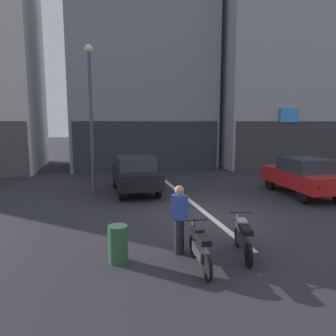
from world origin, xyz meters
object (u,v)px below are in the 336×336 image
car_white_down_street (174,153)px  motorcycle_black_row_leftmost (200,247)px  car_red_parked_kerbside (303,175)px  street_lamp (91,104)px  motorcycle_silver_row_left_mid (243,237)px  car_black_crossing_near (135,173)px  trash_bin (118,244)px  person_by_motorcycles (179,219)px

car_white_down_street → motorcycle_black_row_leftmost: (-3.69, -16.11, -0.43)m
car_red_parked_kerbside → street_lamp: 9.61m
car_red_parked_kerbside → motorcycle_silver_row_left_mid: car_red_parked_kerbside is taller
car_black_crossing_near → street_lamp: bearing=171.6°
car_black_crossing_near → car_red_parked_kerbside: bearing=-18.2°
car_black_crossing_near → trash_bin: size_ratio=4.85×
trash_bin → motorcycle_silver_row_left_mid: bearing=-6.6°
motorcycle_black_row_leftmost → motorcycle_silver_row_left_mid: size_ratio=1.02×
car_white_down_street → trash_bin: 16.37m
car_red_parked_kerbside → trash_bin: (-8.27, -4.70, -0.46)m
car_black_crossing_near → car_red_parked_kerbside: 7.29m
car_black_crossing_near → car_white_down_street: bearing=64.4°
car_red_parked_kerbside → car_white_down_street: size_ratio=0.99×
car_red_parked_kerbside → motorcycle_black_row_leftmost: size_ratio=2.51×
car_black_crossing_near → motorcycle_black_row_leftmost: car_black_crossing_near is taller
car_red_parked_kerbside → trash_bin: bearing=-150.4°
car_black_crossing_near → trash_bin: (-1.34, -6.98, -0.46)m
car_red_parked_kerbside → street_lamp: (-8.76, 2.55, 3.01)m
car_white_down_street → motorcycle_silver_row_left_mid: bearing=-99.0°
car_red_parked_kerbside → person_by_motorcycles: bearing=-146.1°
car_white_down_street → motorcycle_black_row_leftmost: bearing=-102.9°
car_black_crossing_near → person_by_motorcycles: bearing=-88.9°
motorcycle_silver_row_left_mid → trash_bin: 2.92m
street_lamp → trash_bin: bearing=-86.1°
car_white_down_street → trash_bin: car_white_down_street is taller
car_white_down_street → motorcycle_silver_row_left_mid: (-2.50, -15.78, -0.43)m
person_by_motorcycles → trash_bin: bearing=-174.8°
car_red_parked_kerbside → car_white_down_street: same height
motorcycle_black_row_leftmost → trash_bin: size_ratio=1.97×
car_white_down_street → trash_bin: size_ratio=5.00×
motorcycle_black_row_leftmost → person_by_motorcycles: 0.92m
car_black_crossing_near → motorcycle_silver_row_left_mid: bearing=-77.9°
car_black_crossing_near → motorcycle_silver_row_left_mid: 7.50m
motorcycle_black_row_leftmost → car_black_crossing_near: bearing=92.8°
motorcycle_black_row_leftmost → person_by_motorcycles: person_by_motorcycles is taller
motorcycle_black_row_leftmost → trash_bin: bearing=159.0°
car_red_parked_kerbside → car_white_down_street: bearing=105.0°
motorcycle_silver_row_left_mid → person_by_motorcycles: (-1.44, 0.47, 0.40)m
car_white_down_street → street_lamp: bearing=-125.7°
street_lamp → motorcycle_silver_row_left_mid: street_lamp is taller
person_by_motorcycles → trash_bin: size_ratio=1.96×
motorcycle_silver_row_left_mid → trash_bin: size_ratio=1.92×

